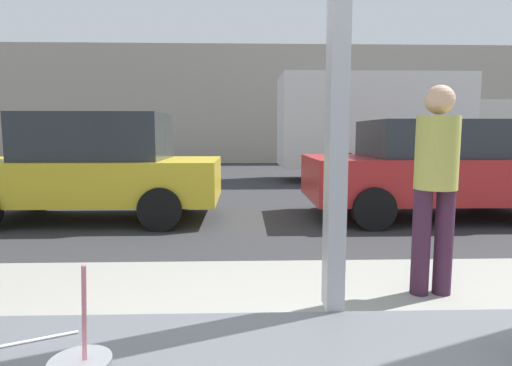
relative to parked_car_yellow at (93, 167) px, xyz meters
name	(u,v)px	position (x,y,z in m)	size (l,w,h in m)	color
ground_plane	(255,198)	(2.71, 2.14, -0.87)	(60.00, 60.00, 0.00)	#2D2D30
sidewalk_strip	(282,335)	(2.71, -4.26, -0.80)	(16.00, 2.80, 0.15)	gray
building_facade_far	(248,105)	(2.71, 13.63, 1.89)	(28.00, 1.20, 5.53)	#A89E8E
loose_straw	(35,340)	(1.96, -5.97, 0.06)	(0.01, 0.01, 0.19)	white
parked_car_yellow	(93,167)	(0.00, 0.00, 0.00)	(4.19, 1.95, 1.74)	gold
parked_car_red	(435,168)	(5.69, 0.00, -0.03)	(4.27, 2.07, 1.63)	red
box_truck	(393,124)	(6.97, 5.63, 0.81)	(7.15, 2.44, 3.10)	silver
pedestrian	(436,177)	(3.94, -3.76, 0.21)	(0.32, 0.32, 1.63)	#391D33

